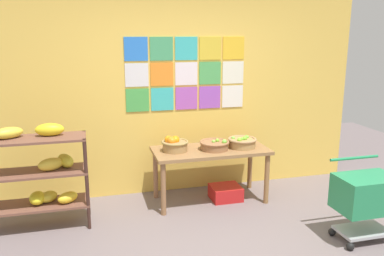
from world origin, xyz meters
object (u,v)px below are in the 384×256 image
at_px(display_table, 210,156).
at_px(fruit_basket_left, 214,145).
at_px(fruit_basket_centre, 174,144).
at_px(produce_crate_under_table, 226,193).
at_px(banana_shelf_unit, 41,170).
at_px(fruit_basket_back_left, 242,142).
at_px(shopping_cart, 366,196).

distance_m(display_table, fruit_basket_left, 0.16).
relative_size(fruit_basket_centre, produce_crate_under_table, 0.87).
distance_m(fruit_basket_centre, fruit_basket_left, 0.49).
height_order(banana_shelf_unit, fruit_basket_back_left, banana_shelf_unit).
distance_m(banana_shelf_unit, display_table, 1.95).
distance_m(display_table, produce_crate_under_table, 0.54).
bearing_deg(produce_crate_under_table, shopping_cart, -52.92).
relative_size(display_table, shopping_cart, 1.73).
height_order(display_table, produce_crate_under_table, display_table).
xyz_separation_m(produce_crate_under_table, shopping_cart, (1.00, -1.33, 0.39)).
bearing_deg(banana_shelf_unit, fruit_basket_back_left, 3.88).
xyz_separation_m(fruit_basket_back_left, produce_crate_under_table, (-0.20, 0.02, -0.65)).
relative_size(fruit_basket_back_left, fruit_basket_centre, 1.10).
height_order(fruit_basket_back_left, shopping_cart, fruit_basket_back_left).
bearing_deg(fruit_basket_back_left, fruit_basket_left, 179.77).
bearing_deg(shopping_cart, banana_shelf_unit, 163.49).
bearing_deg(display_table, fruit_basket_back_left, -5.65).
xyz_separation_m(display_table, fruit_basket_left, (0.04, -0.04, 0.15)).
bearing_deg(fruit_basket_centre, banana_shelf_unit, -171.48).
relative_size(display_table, produce_crate_under_table, 3.78).
bearing_deg(fruit_basket_left, display_table, 135.37).
height_order(fruit_basket_centre, shopping_cart, fruit_basket_centre).
bearing_deg(fruit_basket_left, banana_shelf_unit, -175.38).
xyz_separation_m(banana_shelf_unit, produce_crate_under_table, (2.14, 0.18, -0.55)).
bearing_deg(banana_shelf_unit, fruit_basket_left, 4.62).
distance_m(banana_shelf_unit, fruit_basket_left, 1.99).
bearing_deg(produce_crate_under_table, fruit_basket_left, -172.67).
xyz_separation_m(banana_shelf_unit, fruit_basket_centre, (1.49, 0.22, 0.12)).
relative_size(produce_crate_under_table, shopping_cart, 0.46).
height_order(fruit_basket_back_left, produce_crate_under_table, fruit_basket_back_left).
distance_m(fruit_basket_back_left, produce_crate_under_table, 0.68).
distance_m(banana_shelf_unit, fruit_basket_centre, 1.51).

